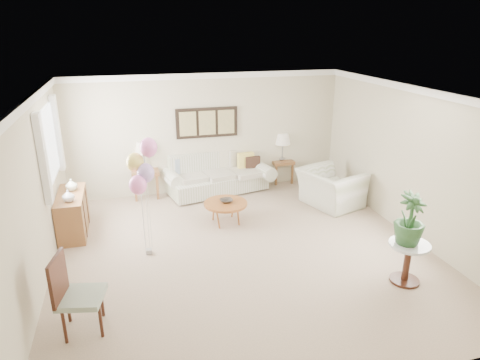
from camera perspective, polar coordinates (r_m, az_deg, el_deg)
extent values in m
plane|color=tan|center=(7.17, 0.53, -9.57)|extent=(6.00, 6.00, 0.00)
cube|color=beige|center=(9.43, -4.42, 6.19)|extent=(6.00, 0.04, 2.60)
cube|color=beige|center=(4.11, 12.33, -13.48)|extent=(6.00, 0.04, 2.60)
cube|color=beige|center=(6.54, -25.66, -2.11)|extent=(0.04, 6.00, 2.60)
cube|color=beige|center=(7.95, 21.88, 2.15)|extent=(0.04, 6.00, 2.60)
cube|color=white|center=(6.31, 0.61, 11.34)|extent=(6.00, 6.00, 0.02)
cube|color=white|center=(9.19, -4.59, 13.68)|extent=(6.00, 0.06, 0.12)
cube|color=white|center=(6.22, -27.10, 8.59)|extent=(0.06, 6.00, 0.12)
cube|color=white|center=(7.67, 22.90, 10.97)|extent=(0.06, 6.00, 0.12)
cube|color=white|center=(7.84, -24.18, 4.27)|extent=(0.04, 1.40, 1.20)
cube|color=white|center=(7.03, -24.78, 2.51)|extent=(0.10, 0.22, 1.40)
cube|color=white|center=(8.65, -23.18, 5.76)|extent=(0.10, 0.22, 1.40)
cube|color=black|center=(9.35, -4.42, 7.63)|extent=(1.35, 0.04, 0.65)
cube|color=#8C8C59|center=(9.26, -6.97, 7.42)|extent=(0.36, 0.02, 0.52)
cube|color=#8C8C59|center=(9.32, -4.39, 7.60)|extent=(0.36, 0.02, 0.52)
cube|color=#8C8C59|center=(9.41, -1.86, 7.77)|extent=(0.36, 0.02, 0.52)
cube|color=silver|center=(9.56, -2.99, -0.39)|extent=(2.28, 1.31, 0.35)
cube|color=silver|center=(9.73, -3.44, 2.40)|extent=(2.14, 0.66, 0.54)
cylinder|color=silver|center=(9.34, -9.17, 0.33)|extent=(0.49, 0.92, 0.31)
cylinder|color=silver|center=(9.74, 2.88, 1.40)|extent=(0.49, 0.92, 0.31)
cube|color=beige|center=(9.34, -6.64, 0.40)|extent=(0.72, 0.81, 0.12)
cube|color=beige|center=(9.45, -2.95, 0.73)|extent=(0.72, 0.81, 0.12)
cube|color=beige|center=(9.59, 0.64, 1.05)|extent=(0.72, 0.81, 0.12)
cube|color=#95A9BF|center=(9.41, -7.73, 1.88)|extent=(0.37, 0.12, 0.37)
cube|color=#EDD860|center=(9.69, 0.76, 2.59)|extent=(0.37, 0.12, 0.37)
cube|color=#342118|center=(9.68, 1.71, 2.21)|extent=(0.33, 0.10, 0.33)
cube|color=silver|center=(9.63, -2.97, -1.48)|extent=(1.95, 0.78, 0.04)
cube|color=brown|center=(9.38, -12.57, 1.12)|extent=(0.57, 0.52, 0.08)
cube|color=brown|center=(9.29, -13.76, -1.23)|extent=(0.05, 0.05, 0.54)
cube|color=brown|center=(9.30, -10.95, -0.97)|extent=(0.05, 0.05, 0.54)
cube|color=brown|center=(9.68, -13.85, -0.37)|extent=(0.05, 0.05, 0.54)
cube|color=brown|center=(9.69, -11.16, -0.13)|extent=(0.05, 0.05, 0.54)
cube|color=brown|center=(10.13, 5.60, 2.48)|extent=(0.50, 0.46, 0.07)
cube|color=brown|center=(9.99, 4.84, 0.60)|extent=(0.05, 0.05, 0.47)
cube|color=brown|center=(10.13, 6.97, 0.79)|extent=(0.05, 0.05, 0.47)
cube|color=brown|center=(10.31, 4.15, 1.24)|extent=(0.05, 0.05, 0.47)
cube|color=brown|center=(10.44, 6.23, 1.42)|extent=(0.05, 0.05, 0.47)
cylinder|color=gray|center=(9.36, -12.60, 1.54)|extent=(0.14, 0.14, 0.06)
cylinder|color=gray|center=(9.31, -12.69, 2.62)|extent=(0.04, 0.04, 0.31)
cone|color=silver|center=(9.23, -12.82, 4.28)|extent=(0.35, 0.35, 0.25)
cylinder|color=gray|center=(10.11, 5.61, 2.85)|extent=(0.15, 0.15, 0.06)
cylinder|color=gray|center=(10.05, 5.65, 3.90)|extent=(0.04, 0.04, 0.32)
cone|color=silver|center=(9.98, 5.70, 5.51)|extent=(0.37, 0.37, 0.26)
cylinder|color=brown|center=(8.01, -1.93, -3.17)|extent=(0.82, 0.82, 0.05)
cylinder|color=brown|center=(8.31, -0.92, -3.84)|extent=(0.03, 0.03, 0.37)
cylinder|color=brown|center=(8.23, -3.53, -4.12)|extent=(0.03, 0.03, 0.37)
cylinder|color=brown|center=(7.88, -2.95, -5.22)|extent=(0.03, 0.03, 0.37)
cylinder|color=brown|center=(7.97, -0.23, -4.92)|extent=(0.03, 0.03, 0.37)
imported|color=#2F2A25|center=(8.00, -1.85, -2.79)|extent=(0.25, 0.25, 0.06)
imported|color=silver|center=(9.00, 11.97, -1.04)|extent=(1.32, 1.42, 0.75)
cylinder|color=silver|center=(6.58, 21.68, -8.02)|extent=(0.58, 0.58, 0.04)
cylinder|color=#3A190F|center=(6.73, 21.35, -10.34)|extent=(0.10, 0.10, 0.58)
cylinder|color=#3A190F|center=(6.87, 21.04, -12.45)|extent=(0.42, 0.42, 0.01)
imported|color=#274F24|center=(6.41, 21.73, -4.84)|extent=(0.52, 0.52, 0.76)
cube|color=gray|center=(5.66, -20.37, -14.45)|extent=(0.60, 0.60, 0.07)
cylinder|color=#3A190F|center=(5.66, -22.35, -17.77)|extent=(0.04, 0.04, 0.42)
cylinder|color=#3A190F|center=(5.61, -18.06, -17.54)|extent=(0.04, 0.04, 0.42)
cylinder|color=#3A190F|center=(5.99, -21.94, -15.44)|extent=(0.04, 0.04, 0.42)
cylinder|color=#3A190F|center=(5.94, -17.93, -15.20)|extent=(0.04, 0.04, 0.42)
cube|color=#3A190F|center=(5.53, -23.10, -11.95)|extent=(0.14, 0.48, 0.56)
cube|color=brown|center=(8.21, -21.42, -4.18)|extent=(0.45, 1.20, 0.74)
cube|color=#3A190F|center=(7.94, -21.57, -5.04)|extent=(0.46, 0.02, 0.70)
cube|color=#3A190F|center=(8.49, -21.21, -3.38)|extent=(0.46, 0.02, 0.70)
imported|color=silver|center=(7.72, -21.93, -1.96)|extent=(0.22, 0.22, 0.21)
imported|color=beige|center=(8.22, -21.58, -0.58)|extent=(0.22, 0.22, 0.21)
cube|color=gray|center=(7.27, -12.06, -9.29)|extent=(0.10, 0.10, 0.08)
ellipsoid|color=#FF7CD5|center=(6.67, -13.45, -0.63)|extent=(0.27, 0.27, 0.31)
cylinder|color=silver|center=(6.97, -12.70, -5.58)|extent=(0.01, 0.01, 1.02)
ellipsoid|color=#B490DC|center=(6.71, -12.47, 0.93)|extent=(0.27, 0.27, 0.31)
cylinder|color=silver|center=(6.99, -12.23, -4.82)|extent=(0.01, 0.01, 1.17)
ellipsoid|color=#F2DA5F|center=(6.76, -13.82, 2.29)|extent=(0.27, 0.27, 0.31)
cylinder|color=silver|center=(7.00, -12.88, -4.15)|extent=(0.01, 0.01, 1.32)
ellipsoid|color=#FF7CD5|center=(6.69, -12.10, 4.28)|extent=(0.27, 0.27, 0.31)
cylinder|color=silver|center=(6.95, -12.05, -3.23)|extent=(0.01, 0.01, 1.55)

